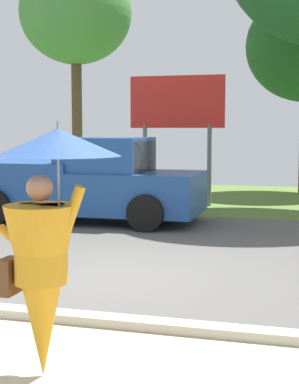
{
  "coord_description": "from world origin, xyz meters",
  "views": [
    {
      "loc": [
        2.72,
        -7.72,
        2.06
      ],
      "look_at": [
        0.29,
        1.0,
        1.1
      ],
      "focal_mm": 55.25,
      "sensor_mm": 36.0,
      "label": 1
    }
  ],
  "objects": [
    {
      "name": "monk_pedestrian",
      "position": [
        0.62,
        -3.37,
        1.11
      ],
      "size": [
        1.08,
        1.02,
        2.13
      ],
      "rotation": [
        0.0,
        0.0,
        -0.06
      ],
      "color": "orange",
      "rests_on": "ground_plane"
    },
    {
      "name": "pickup_truck",
      "position": [
        -2.2,
        4.64,
        0.87
      ],
      "size": [
        5.2,
        2.28,
        1.88
      ],
      "rotation": [
        0.0,
        0.0,
        0.05
      ],
      "color": "#1E478C",
      "rests_on": "ground_plane"
    },
    {
      "name": "tree_right_mid",
      "position": [
        -5.25,
        11.5,
        5.98
      ],
      "size": [
        3.83,
        3.83,
        7.77
      ],
      "color": "brown",
      "rests_on": "ground_plane"
    },
    {
      "name": "roadside_billboard",
      "position": [
        -0.89,
        7.98,
        2.55
      ],
      "size": [
        2.6,
        0.12,
        3.5
      ],
      "color": "slate",
      "rests_on": "ground_plane"
    },
    {
      "name": "ground_plane",
      "position": [
        0.0,
        2.95,
        -0.05
      ],
      "size": [
        40.0,
        22.0,
        0.2
      ],
      "color": "#565451"
    }
  ]
}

